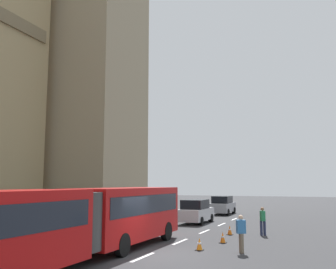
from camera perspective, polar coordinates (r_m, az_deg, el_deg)
ground_plane at (r=17.31m, az=-2.75°, el=-17.90°), size 160.00×160.00×0.00m
lane_centre_marking at (r=18.72m, az=-0.66°, el=-17.10°), size 34.40×0.16×0.01m
articulated_bus at (r=15.48m, az=-14.47°, el=-12.38°), size 17.04×2.54×2.90m
sedan_lead at (r=30.21m, az=4.32°, el=-11.70°), size 4.40×1.86×1.85m
sedan_trailing at (r=39.16m, az=8.41°, el=-10.68°), size 4.40×1.86×1.85m
traffic_cone_west at (r=18.27m, az=4.84°, el=-16.43°), size 0.36×0.36×0.58m
traffic_cone_middle at (r=20.56m, az=8.40°, el=-15.38°), size 0.36×0.36×0.58m
traffic_cone_east at (r=23.78m, az=9.46°, el=-14.28°), size 0.36×0.36×0.58m
pedestrian_near_cones at (r=17.81m, az=11.15°, el=-14.50°), size 0.40×0.47×1.69m
pedestrian_by_kerb at (r=23.86m, az=14.33°, el=-12.61°), size 0.46×0.38×1.69m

